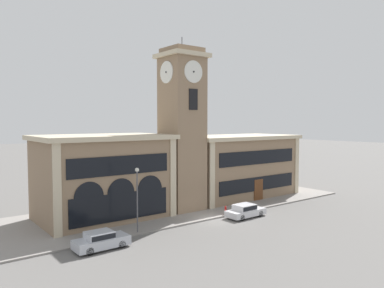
{
  "coord_description": "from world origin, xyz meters",
  "views": [
    {
      "loc": [
        -24.1,
        -27.96,
        9.82
      ],
      "look_at": [
        -0.14,
        3.2,
        7.44
      ],
      "focal_mm": 35.0,
      "sensor_mm": 36.0,
      "label": 1
    }
  ],
  "objects_px": {
    "parked_car_near": "(101,240)",
    "parked_car_mid": "(245,210)",
    "street_lamp": "(137,190)",
    "fire_hydrant": "(226,210)"
  },
  "relations": [
    {
      "from": "parked_car_mid",
      "to": "fire_hydrant",
      "type": "xyz_separation_m",
      "value": [
        -1.14,
        1.72,
        -0.13
      ]
    },
    {
      "from": "parked_car_near",
      "to": "parked_car_mid",
      "type": "xyz_separation_m",
      "value": [
        15.74,
        -0.0,
        -0.02
      ]
    },
    {
      "from": "parked_car_mid",
      "to": "fire_hydrant",
      "type": "distance_m",
      "value": 2.07
    },
    {
      "from": "parked_car_near",
      "to": "street_lamp",
      "type": "height_order",
      "value": "street_lamp"
    },
    {
      "from": "parked_car_mid",
      "to": "street_lamp",
      "type": "distance_m",
      "value": 12.14
    },
    {
      "from": "parked_car_mid",
      "to": "fire_hydrant",
      "type": "relative_size",
      "value": 5.02
    },
    {
      "from": "parked_car_near",
      "to": "parked_car_mid",
      "type": "distance_m",
      "value": 15.74
    },
    {
      "from": "street_lamp",
      "to": "fire_hydrant",
      "type": "relative_size",
      "value": 6.51
    },
    {
      "from": "parked_car_near",
      "to": "street_lamp",
      "type": "bearing_deg",
      "value": 21.76
    },
    {
      "from": "street_lamp",
      "to": "parked_car_mid",
      "type": "bearing_deg",
      "value": -8.35
    }
  ]
}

